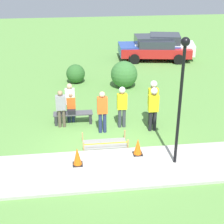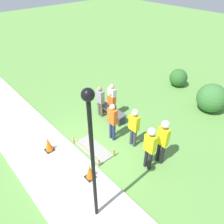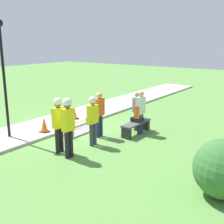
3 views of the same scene
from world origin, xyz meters
TOP-DOWN VIEW (x-y plane):
  - ground_plane at (0.00, 0.00)m, footprint 60.00×60.00m
  - sidewalk at (0.00, -1.18)m, footprint 28.00×2.36m
  - wet_concrete_patch at (0.11, 0.50)m, footprint 1.69×0.80m
  - traffic_cone_near_patch at (-0.96, -0.87)m, footprint 0.34×0.34m
  - traffic_cone_far_patch at (1.18, -0.46)m, footprint 0.34×0.34m
  - park_bench at (-1.02, 2.49)m, footprint 1.65×0.44m
  - person_seated_on_bench at (-1.08, 2.54)m, footprint 0.36×0.44m
  - worker_supervisor at (2.28, 1.99)m, footprint 0.40×0.28m
  - worker_assistant at (2.16, 1.43)m, footprint 0.40×0.27m
  - worker_trainee at (0.97, 1.90)m, footprint 0.40×0.26m
  - bystander_in_orange_shirt at (0.13, 1.53)m, footprint 0.40×0.23m
  - bystander_in_gray_shirt at (-1.12, 2.62)m, footprint 0.40×0.23m
  - bystander_in_white_shirt at (-1.50, 2.23)m, footprint 0.40×0.22m
  - lamppost_near at (2.35, -1.12)m, footprint 0.28×0.28m
  - shrub_rounded_near at (1.81, 6.61)m, footprint 1.44×1.44m
  - shrub_rounded_mid at (-0.76, 7.64)m, footprint 1.05×1.05m

SIDE VIEW (x-z plane):
  - ground_plane at x=0.00m, z-range 0.00..0.00m
  - wet_concrete_patch at x=0.11m, z-range -0.15..0.23m
  - sidewalk at x=0.00m, z-range 0.00..0.10m
  - park_bench at x=-1.02m, z-range 0.10..0.59m
  - traffic_cone_far_patch at x=1.18m, z-range 0.10..0.70m
  - traffic_cone_near_patch at x=-0.96m, z-range 0.10..0.74m
  - shrub_rounded_mid at x=-0.76m, z-range 0.00..1.05m
  - shrub_rounded_near at x=1.81m, z-range 0.00..1.44m
  - person_seated_on_bench at x=-1.08m, z-range 0.40..1.29m
  - bystander_in_white_shirt at x=-1.50m, z-range 0.10..1.72m
  - bystander_in_gray_shirt at x=-1.12m, z-range 0.12..1.88m
  - bystander_in_orange_shirt at x=0.13m, z-range 0.12..1.89m
  - worker_trainee at x=0.97m, z-range 0.17..1.95m
  - worker_assistant at x=2.16m, z-range 0.20..2.07m
  - worker_supervisor at x=2.28m, z-range 0.22..2.17m
  - lamppost_near at x=2.35m, z-range 0.73..5.02m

